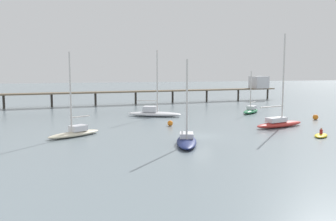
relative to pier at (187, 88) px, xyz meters
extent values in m
plane|color=gray|center=(-13.42, -44.24, -3.62)|extent=(400.00, 400.00, 0.00)
cube|color=brown|center=(-13.42, -1.27, -0.61)|extent=(78.70, 10.83, 0.30)
cylinder|color=#38332D|center=(-42.07, -3.99, -2.19)|extent=(0.50, 0.50, 2.87)
cylinder|color=#38332D|center=(-32.52, -3.08, -2.19)|extent=(0.50, 0.50, 2.87)
cylinder|color=#38332D|center=(-22.97, -2.18, -2.19)|extent=(0.50, 0.50, 2.87)
cylinder|color=#38332D|center=(-13.42, -1.27, -2.19)|extent=(0.50, 0.50, 2.87)
cylinder|color=#38332D|center=(-3.87, -0.37, -2.19)|extent=(0.50, 0.50, 2.87)
cylinder|color=#38332D|center=(5.67, 0.54, -2.19)|extent=(0.50, 0.50, 2.87)
cylinder|color=#38332D|center=(15.22, 1.44, -2.19)|extent=(0.50, 0.50, 2.87)
cylinder|color=#38332D|center=(24.77, 2.35, -2.19)|extent=(0.50, 0.50, 2.87)
cube|color=silver|center=(21.73, 2.06, 1.17)|extent=(4.42, 4.42, 3.26)
ellipsoid|color=white|center=(-14.54, -24.62, -3.21)|extent=(9.76, 6.77, 0.82)
cube|color=silver|center=(-15.22, -24.28, -2.33)|extent=(3.01, 2.81, 0.94)
cylinder|color=silver|center=(-14.12, -24.84, 2.54)|extent=(0.23, 0.23, 10.68)
cylinder|color=silver|center=(-15.74, -24.02, -0.88)|extent=(3.34, 1.81, 0.19)
ellipsoid|color=#287F4C|center=(4.07, -25.12, -3.28)|extent=(5.98, 5.79, 0.70)
cube|color=silver|center=(4.44, -24.77, -2.61)|extent=(2.52, 2.48, 0.64)
cylinder|color=silver|center=(3.84, -25.34, 0.68)|extent=(0.20, 0.20, 7.22)
cylinder|color=silver|center=(4.99, -24.25, -1.63)|extent=(2.42, 2.29, 0.16)
ellipsoid|color=navy|center=(-16.88, -48.42, -3.30)|extent=(4.46, 7.85, 0.64)
cube|color=silver|center=(-16.68, -47.85, -2.72)|extent=(2.07, 2.42, 0.53)
cylinder|color=silver|center=(-17.00, -48.78, 1.30)|extent=(0.21, 0.21, 8.57)
cylinder|color=silver|center=(-16.47, -47.21, -1.44)|extent=(1.23, 3.18, 0.17)
ellipsoid|color=red|center=(-0.30, -41.03, -3.23)|extent=(8.92, 4.10, 0.79)
cube|color=silver|center=(-0.97, -41.21, -2.51)|extent=(3.32, 2.11, 0.65)
cylinder|color=silver|center=(0.12, -40.92, 3.33)|extent=(0.22, 0.22, 12.32)
cylinder|color=silver|center=(-1.96, -41.47, -0.62)|extent=(4.22, 1.26, 0.18)
ellipsoid|color=beige|center=(-28.55, -40.18, -3.32)|extent=(7.08, 5.57, 0.61)
cube|color=silver|center=(-28.07, -39.87, -2.67)|extent=(2.41, 2.24, 0.69)
cylinder|color=silver|center=(-28.85, -40.38, 1.80)|extent=(0.21, 0.21, 9.63)
cylinder|color=silver|center=(-27.74, -39.65, -1.28)|extent=(2.31, 1.58, 0.16)
ellipsoid|color=yellow|center=(0.26, -48.84, -3.45)|extent=(3.24, 3.07, 0.35)
cylinder|color=maroon|center=(0.26, -48.84, -3.00)|extent=(0.51, 0.51, 0.55)
sphere|color=tan|center=(0.26, -48.84, -2.60)|extent=(0.24, 0.24, 0.24)
sphere|color=orange|center=(9.64, -36.22, -3.19)|extent=(0.88, 0.88, 0.88)
sphere|color=orange|center=(-14.95, -35.64, -3.23)|extent=(0.79, 0.79, 0.79)
camera|label=1|loc=(-29.28, -83.93, 4.40)|focal=37.46mm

